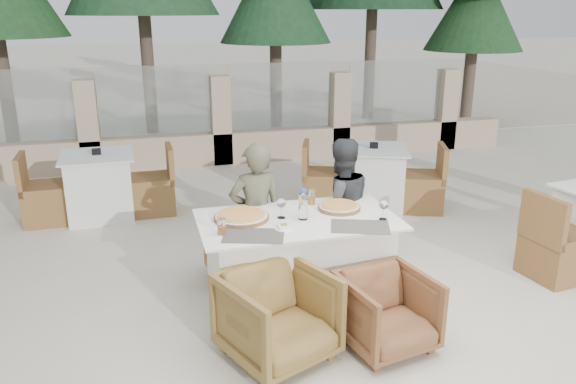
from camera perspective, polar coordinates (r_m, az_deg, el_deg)
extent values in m
plane|color=beige|center=(4.82, 2.26, -11.42)|extent=(80.00, 80.00, 0.00)
cube|color=beige|center=(18.20, -11.17, 10.22)|extent=(30.00, 16.00, 0.01)
cone|color=#1F4926|center=(11.54, -1.29, 18.66)|extent=(2.20, 2.20, 5.00)
cone|color=#204721|center=(12.50, 18.48, 16.59)|extent=(1.98, 1.98, 4.50)
cube|color=#544F48|center=(4.19, -3.51, -4.45)|extent=(0.52, 0.42, 0.00)
cube|color=#5D584F|center=(4.39, 7.34, -3.51)|extent=(0.53, 0.44, 0.00)
cylinder|color=#D75D1D|center=(4.51, -4.75, -2.44)|extent=(0.53, 0.53, 0.06)
cylinder|color=#C94F1B|center=(4.74, 5.22, -1.51)|extent=(0.47, 0.47, 0.05)
cylinder|color=#ABC8E1|center=(4.46, 1.56, -1.25)|extent=(0.09, 0.09, 0.26)
cylinder|color=orange|center=(4.22, -6.76, -3.50)|extent=(0.07, 0.07, 0.12)
cylinder|color=orange|center=(4.84, 2.40, -0.48)|extent=(0.07, 0.07, 0.13)
imported|color=#9A6338|center=(5.16, -4.27, -5.82)|extent=(0.73, 0.75, 0.58)
imported|color=brown|center=(5.35, 4.21, -4.92)|extent=(0.69, 0.70, 0.58)
imported|color=olive|center=(4.03, -1.04, -12.54)|extent=(0.91, 0.92, 0.65)
imported|color=brown|center=(4.22, 10.01, -11.89)|extent=(0.71, 0.73, 0.57)
imported|color=#53533C|center=(4.91, -3.25, -2.45)|extent=(0.49, 0.33, 1.31)
imported|color=#373A3C|center=(5.14, 5.29, -1.64)|extent=(0.66, 0.53, 1.30)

